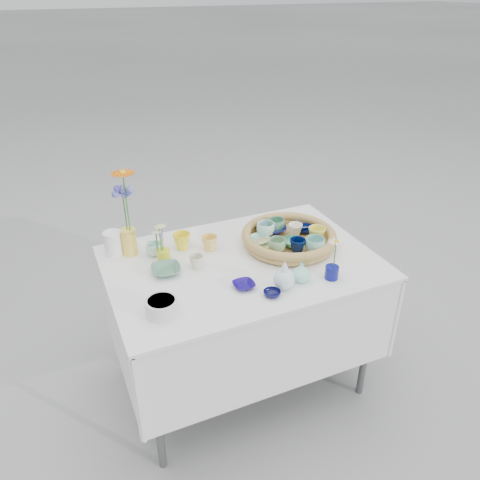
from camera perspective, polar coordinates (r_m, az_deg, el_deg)
name	(u,v)px	position (r m, az deg, el deg)	size (l,w,h in m)	color
ground	(241,378)	(2.70, 0.18, -16.51)	(80.00, 80.00, 0.00)	#989897
display_table	(241,378)	(2.70, 0.18, -16.51)	(1.26, 0.86, 0.77)	white
wicker_tray	(289,238)	(2.35, 5.96, 0.25)	(0.47, 0.47, 0.08)	brown
tray_ceramic_0	(272,228)	(2.44, 3.88, 1.41)	(0.15, 0.15, 0.04)	navy
tray_ceramic_1	(305,229)	(2.46, 7.90, 1.29)	(0.09, 0.09, 0.03)	#040C3B
tray_ceramic_2	(317,235)	(2.36, 9.32, 0.63)	(0.09, 0.09, 0.08)	#E4D94C
tray_ceramic_3	(293,243)	(2.32, 6.46, -0.34)	(0.11, 0.11, 0.03)	#459966
tray_ceramic_4	(277,245)	(2.25, 4.53, -0.67)	(0.09, 0.09, 0.07)	#78A97C
tray_ceramic_5	(259,240)	(2.33, 2.27, -0.04)	(0.11, 0.11, 0.03)	#83CAAF
tray_ceramic_6	(266,229)	(2.39, 3.14, 1.31)	(0.09, 0.09, 0.07)	#BDF4EB
tray_ceramic_7	(295,230)	(2.40, 6.74, 1.20)	(0.07, 0.07, 0.07)	white
tray_ceramic_8	(302,226)	(2.50, 7.52, 1.76)	(0.09, 0.09, 0.02)	#7EBDF1
tray_ceramic_9	(297,246)	(2.26, 7.02, -0.72)	(0.08, 0.08, 0.07)	#03103B
tray_ceramic_10	(266,245)	(2.29, 3.14, -0.67)	(0.10, 0.10, 0.03)	#DEC184
tray_ceramic_11	(315,245)	(2.27, 9.10, -0.65)	(0.10, 0.10, 0.08)	#77BFB4
tray_ceramic_12	(276,226)	(2.43, 4.45, 1.77)	(0.09, 0.09, 0.07)	#4F8E69
loose_ceramic_0	(182,241)	(2.32, -7.08, -0.13)	(0.09, 0.09, 0.08)	yellow
loose_ceramic_1	(210,243)	(2.30, -3.72, -0.38)	(0.08, 0.08, 0.07)	#F1C157
loose_ceramic_2	(166,270)	(2.15, -9.01, -3.64)	(0.13, 0.13, 0.03)	#4F7F67
loose_ceramic_3	(196,262)	(2.17, -5.33, -2.67)	(0.07, 0.07, 0.06)	beige
loose_ceramic_4	(244,285)	(2.03, 0.47, -5.53)	(0.09, 0.09, 0.02)	#150869
loose_ceramic_5	(154,249)	(2.29, -10.41, -1.10)	(0.08, 0.08, 0.06)	silver
loose_ceramic_6	(272,293)	(1.99, 3.92, -6.52)	(0.07, 0.07, 0.02)	#0A0B3C
fluted_bowl	(162,307)	(1.90, -9.51, -8.07)	(0.13, 0.13, 0.07)	silver
bud_vase_paleblue	(284,274)	(2.01, 5.41, -4.18)	(0.09, 0.09, 0.14)	silver
bud_vase_seafoam	(301,272)	(2.08, 7.48, -3.87)	(0.09, 0.09, 0.09)	#8DE1C6
bud_vase_cobalt	(332,272)	(2.12, 11.12, -3.89)	(0.06, 0.06, 0.06)	navy
single_daisy	(335,254)	(2.09, 11.50, -1.65)	(0.08, 0.08, 0.14)	white
tall_vase_yellow	(129,242)	(2.31, -13.34, -0.20)	(0.07, 0.07, 0.13)	#FFD348
gerbera	(127,203)	(2.21, -13.66, 4.44)	(0.12, 0.12, 0.31)	#E56100
hydrangea	(125,211)	(2.24, -13.87, 3.43)	(0.08, 0.08, 0.27)	#3D3DB3
white_pitcher	(113,243)	(2.33, -15.17, -0.39)	(0.12, 0.09, 0.12)	white
daisy_cup	(164,256)	(2.23, -9.26, -1.96)	(0.06, 0.06, 0.07)	yellow
daisy_posy	(160,238)	(2.17, -9.76, 0.22)	(0.08, 0.08, 0.13)	silver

